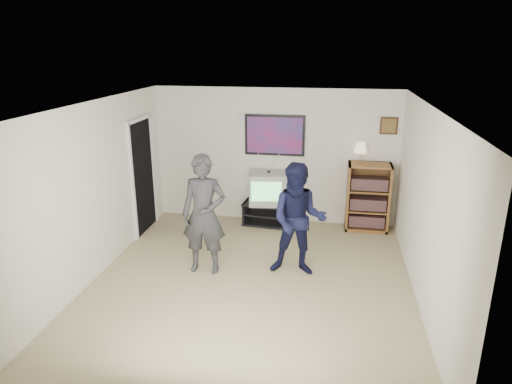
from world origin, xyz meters
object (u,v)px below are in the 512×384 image
(crt_television, at_px, (269,188))
(person_tall, at_px, (204,215))
(media_stand, at_px, (267,213))
(person_short, at_px, (298,220))
(bookshelf, at_px, (368,197))

(crt_television, bearing_deg, person_tall, -116.63)
(crt_television, distance_m, person_tall, 2.08)
(media_stand, bearing_deg, person_short, -62.83)
(bookshelf, bearing_deg, person_short, -120.55)
(media_stand, distance_m, person_tall, 2.17)
(person_short, bearing_deg, bookshelf, 59.07)
(person_tall, xyz_separation_m, person_short, (1.36, 0.14, -0.05))
(media_stand, relative_size, crt_television, 1.29)
(bookshelf, xyz_separation_m, person_tall, (-2.46, -2.02, 0.27))
(bookshelf, distance_m, person_short, 2.19)
(media_stand, distance_m, crt_television, 0.51)
(crt_television, bearing_deg, person_short, -77.21)
(bookshelf, bearing_deg, crt_television, -178.40)
(media_stand, xyz_separation_m, person_short, (0.72, -1.82, 0.63))
(media_stand, height_order, bookshelf, bookshelf)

